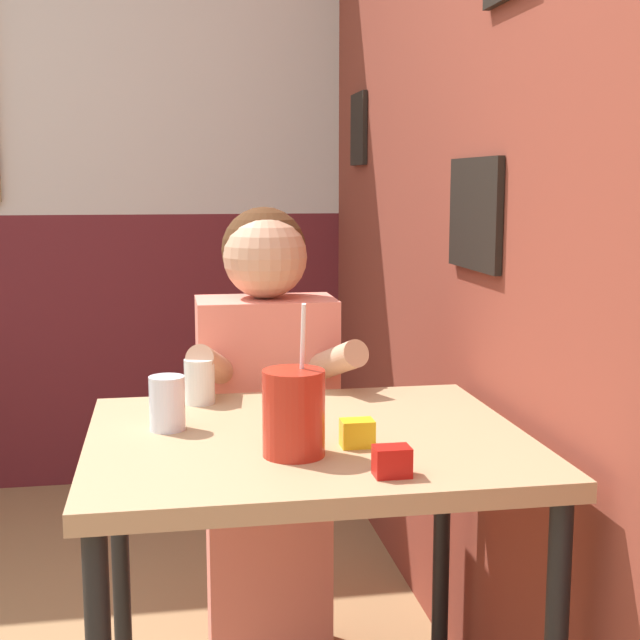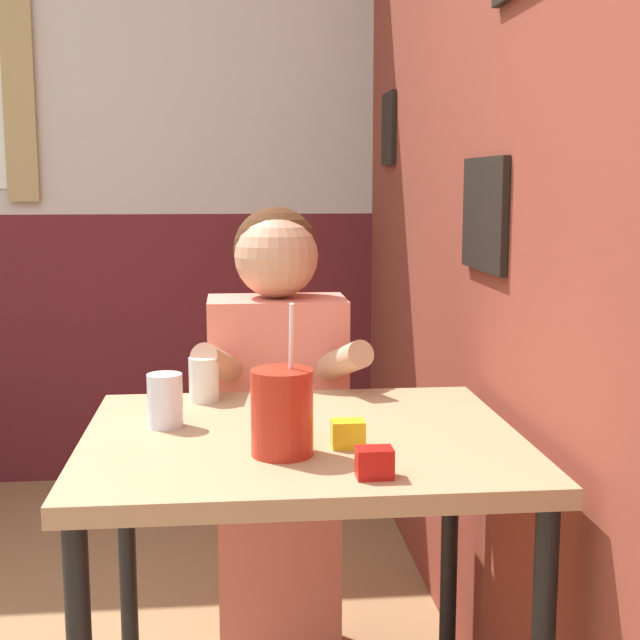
# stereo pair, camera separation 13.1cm
# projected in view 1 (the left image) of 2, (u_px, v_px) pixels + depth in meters

# --- Properties ---
(brick_wall_right) EXTENTS (0.08, 4.38, 2.70)m
(brick_wall_right) POSITION_uv_depth(u_px,v_px,m) (431.00, 138.00, 2.48)
(brick_wall_right) COLOR brown
(brick_wall_right) RESTS_ON ground_plane
(main_table) EXTENTS (0.83, 0.71, 0.75)m
(main_table) POSITION_uv_depth(u_px,v_px,m) (307.00, 476.00, 1.72)
(main_table) COLOR tan
(main_table) RESTS_ON ground_plane
(person_seated) EXTENTS (0.42, 0.41, 1.17)m
(person_seated) POSITION_uv_depth(u_px,v_px,m) (267.00, 427.00, 2.24)
(person_seated) COLOR #EA7F6B
(person_seated) RESTS_ON ground_plane
(cocktail_pitcher) EXTENTS (0.11, 0.11, 0.27)m
(cocktail_pitcher) POSITION_uv_depth(u_px,v_px,m) (294.00, 413.00, 1.56)
(cocktail_pitcher) COLOR #B22819
(cocktail_pitcher) RESTS_ON main_table
(glass_near_pitcher) EXTENTS (0.07, 0.07, 0.11)m
(glass_near_pitcher) POSITION_uv_depth(u_px,v_px,m) (167.00, 403.00, 1.73)
(glass_near_pitcher) COLOR silver
(glass_near_pitcher) RESTS_ON main_table
(glass_center) EXTENTS (0.07, 0.07, 0.10)m
(glass_center) POSITION_uv_depth(u_px,v_px,m) (200.00, 381.00, 1.94)
(glass_center) COLOR silver
(glass_center) RESTS_ON main_table
(condiment_ketchup) EXTENTS (0.06, 0.04, 0.05)m
(condiment_ketchup) POSITION_uv_depth(u_px,v_px,m) (392.00, 461.00, 1.46)
(condiment_ketchup) COLOR #B7140F
(condiment_ketchup) RESTS_ON main_table
(condiment_mustard) EXTENTS (0.06, 0.04, 0.05)m
(condiment_mustard) POSITION_uv_depth(u_px,v_px,m) (357.00, 433.00, 1.62)
(condiment_mustard) COLOR yellow
(condiment_mustard) RESTS_ON main_table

